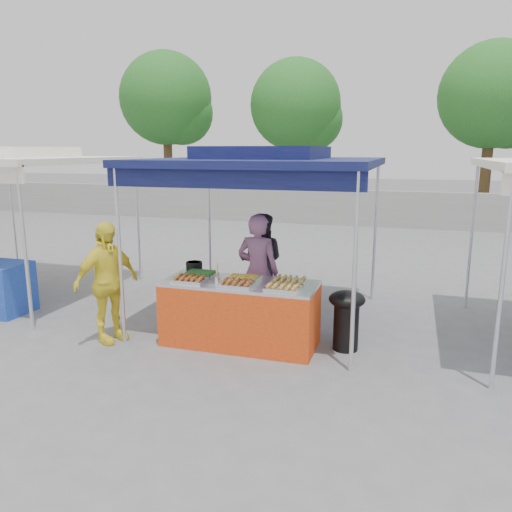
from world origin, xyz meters
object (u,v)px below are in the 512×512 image
(vendor_woman, at_px, (258,272))
(cooking_pot, at_px, (194,266))
(vendor_table, at_px, (240,313))
(customer_person, at_px, (107,283))
(wok_burner, at_px, (346,315))
(helper_man, at_px, (261,261))

(vendor_woman, bearing_deg, cooking_pot, 23.32)
(vendor_table, height_order, cooking_pot, cooking_pot)
(vendor_table, xyz_separation_m, vendor_woman, (0.03, 0.68, 0.40))
(customer_person, bearing_deg, wok_burner, -54.92)
(helper_man, distance_m, customer_person, 2.53)
(vendor_woman, relative_size, helper_man, 1.08)
(vendor_woman, relative_size, customer_person, 1.03)
(vendor_woman, bearing_deg, customer_person, 34.61)
(cooking_pot, height_order, vendor_woman, vendor_woman)
(customer_person, bearing_deg, cooking_pot, -26.32)
(vendor_table, distance_m, wok_burner, 1.38)
(wok_burner, xyz_separation_m, customer_person, (-3.07, -0.65, 0.35))
(wok_burner, bearing_deg, customer_person, -173.25)
(cooking_pot, bearing_deg, helper_man, 64.58)
(wok_burner, relative_size, customer_person, 0.48)
(cooking_pot, bearing_deg, vendor_woman, 20.78)
(cooking_pot, distance_m, vendor_woman, 0.90)
(helper_man, xyz_separation_m, customer_person, (-1.51, -2.03, 0.04))
(vendor_table, height_order, wok_burner, vendor_table)
(helper_man, height_order, customer_person, customer_person)
(vendor_table, distance_m, helper_man, 1.67)
(vendor_table, xyz_separation_m, wok_burner, (1.35, 0.23, 0.04))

